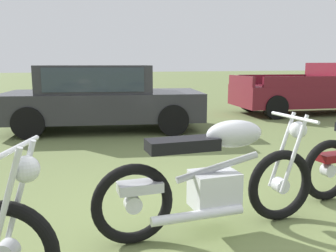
% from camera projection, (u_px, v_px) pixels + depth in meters
% --- Properties ---
extents(ground_plane, '(120.00, 120.00, 0.00)m').
position_uv_depth(ground_plane, '(208.00, 227.00, 3.19)').
color(ground_plane, olive).
extents(motorcycle_silver, '(2.09, 0.64, 1.02)m').
position_uv_depth(motorcycle_silver, '(215.00, 177.00, 3.05)').
color(motorcycle_silver, black).
rests_on(motorcycle_silver, ground).
extents(car_charcoal, '(4.54, 2.66, 1.43)m').
position_uv_depth(car_charcoal, '(101.00, 94.00, 7.81)').
color(car_charcoal, '#2D2D33').
rests_on(car_charcoal, ground).
extents(pickup_truck_burgundy, '(5.11, 2.39, 1.49)m').
position_uv_depth(pickup_truck_burgundy, '(325.00, 88.00, 10.48)').
color(pickup_truck_burgundy, maroon).
rests_on(pickup_truck_burgundy, ground).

